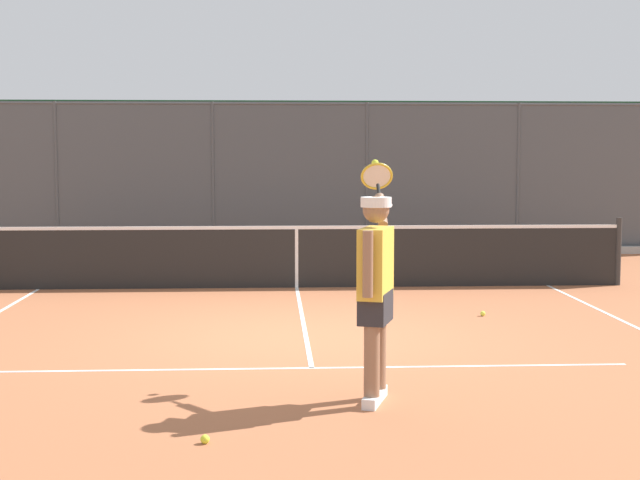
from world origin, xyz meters
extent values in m
plane|color=#A8603D|center=(0.00, 0.00, 0.00)|extent=(60.00, 60.00, 0.00)
cube|color=white|center=(0.00, 1.54, 0.00)|extent=(6.18, 0.05, 0.01)
cube|color=white|center=(0.00, -1.15, 0.00)|extent=(0.05, 5.40, 0.01)
cylinder|color=#474C51|center=(-4.73, -8.57, 1.57)|extent=(0.07, 0.07, 3.13)
cylinder|color=#474C51|center=(-1.58, -8.57, 1.57)|extent=(0.07, 0.07, 3.13)
cylinder|color=#474C51|center=(1.58, -8.57, 1.57)|extent=(0.07, 0.07, 3.13)
cylinder|color=#474C51|center=(4.73, -8.57, 1.57)|extent=(0.07, 0.07, 3.13)
cylinder|color=#474C51|center=(0.00, -8.57, 3.09)|extent=(15.77, 0.05, 0.05)
cube|color=#474C51|center=(0.00, -8.57, 1.57)|extent=(15.77, 0.02, 3.13)
cube|color=#235B2D|center=(0.00, -9.22, 1.58)|extent=(18.77, 0.90, 3.17)
cube|color=#ADADA8|center=(0.00, -8.39, 0.07)|extent=(16.77, 0.18, 0.15)
cylinder|color=#2D2D2D|center=(-5.08, -3.85, 0.54)|extent=(0.09, 0.09, 1.07)
cube|color=black|center=(0.00, -3.85, 0.46)|extent=(10.07, 0.02, 0.91)
cube|color=white|center=(0.00, -3.85, 0.94)|extent=(10.07, 0.04, 0.05)
cube|color=white|center=(0.00, -3.85, 0.46)|extent=(0.05, 0.04, 0.91)
cube|color=silver|center=(-0.43, 2.92, 0.04)|extent=(0.19, 0.28, 0.09)
cylinder|color=#8C664C|center=(-0.43, 2.92, 0.49)|extent=(0.13, 0.13, 0.79)
cube|color=silver|center=(-0.51, 2.67, 0.04)|extent=(0.19, 0.28, 0.09)
cylinder|color=#8C664C|center=(-0.51, 2.67, 0.49)|extent=(0.13, 0.13, 0.79)
cube|color=#28282D|center=(-0.47, 2.79, 0.80)|extent=(0.34, 0.46, 0.26)
cube|color=gold|center=(-0.47, 2.79, 1.17)|extent=(0.35, 0.53, 0.57)
cylinder|color=#8C664C|center=(-0.38, 3.08, 1.19)|extent=(0.08, 0.08, 0.53)
cylinder|color=#8C664C|center=(-0.57, 2.34, 1.57)|extent=(0.09, 0.39, 0.30)
sphere|color=#8C664C|center=(-0.47, 2.79, 1.61)|extent=(0.22, 0.22, 0.22)
cylinder|color=white|center=(-0.47, 2.79, 1.67)|extent=(0.32, 0.32, 0.08)
cube|color=white|center=(-0.51, 2.68, 1.64)|extent=(0.24, 0.25, 0.02)
cylinder|color=black|center=(-0.57, 2.10, 1.73)|extent=(0.04, 0.17, 0.13)
torus|color=gold|center=(-0.58, 1.91, 1.86)|extent=(0.30, 0.19, 0.26)
cylinder|color=silver|center=(-0.58, 1.91, 1.86)|extent=(0.25, 0.15, 0.21)
sphere|color=#CCDB33|center=(-0.58, 1.73, 1.98)|extent=(0.07, 0.07, 0.07)
sphere|color=#CCDB33|center=(0.86, 3.81, 0.03)|extent=(0.07, 0.07, 0.07)
sphere|color=#D6E042|center=(-2.31, -1.20, 0.03)|extent=(0.07, 0.07, 0.07)
camera|label=1|loc=(0.37, 10.19, 2.05)|focal=51.28mm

